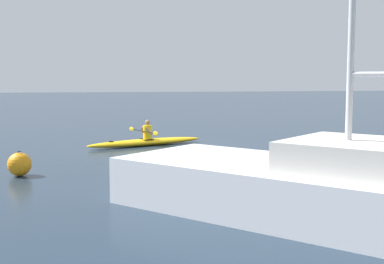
# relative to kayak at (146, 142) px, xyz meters

# --- Properties ---
(ground_plane) EXTENTS (160.00, 160.00, 0.00)m
(ground_plane) POSITION_rel_kayak_xyz_m (-1.44, 1.47, -0.13)
(ground_plane) COLOR #1E2D3D
(kayak) EXTENTS (4.84, 2.46, 0.27)m
(kayak) POSITION_rel_kayak_xyz_m (0.00, 0.00, 0.00)
(kayak) COLOR #EAB214
(kayak) RESTS_ON ground
(kayaker) EXTENTS (0.95, 2.30, 0.75)m
(kayaker) POSITION_rel_kayak_xyz_m (-0.05, -0.02, 0.44)
(kayaker) COLOR yellow
(kayaker) RESTS_ON kayak
(mooring_buoy_channel_marker) EXTENTS (0.64, 0.64, 0.69)m
(mooring_buoy_channel_marker) POSITION_rel_kayak_xyz_m (3.99, 5.82, 0.19)
(mooring_buoy_channel_marker) COLOR orange
(mooring_buoy_channel_marker) RESTS_ON ground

